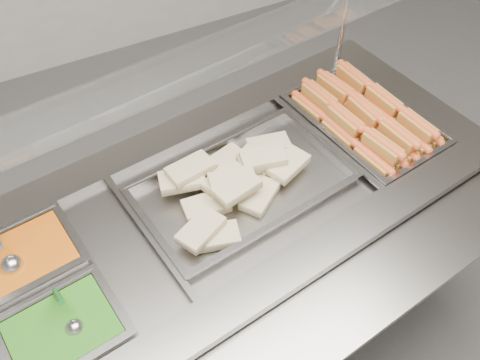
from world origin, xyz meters
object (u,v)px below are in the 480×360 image
pan_wraps (242,188)px  ladle (11,264)px  pan_hotdogs (363,126)px  serving_spoon (72,322)px  sneeze_guard (185,68)px  steam_counter (230,265)px

pan_wraps → ladle: ladle is taller
pan_hotdogs → pan_wraps: 0.51m
ladle → serving_spoon: 0.26m
sneeze_guard → pan_hotdogs: sneeze_guard is taller
pan_hotdogs → pan_wraps: (-0.50, -0.06, 0.01)m
pan_hotdogs → ladle: ladle is taller
steam_counter → sneeze_guard: size_ratio=1.18×
ladle → serving_spoon: size_ratio=1.16×
sneeze_guard → ladle: 0.70m
steam_counter → serving_spoon: size_ratio=11.44×
sneeze_guard → ladle: (-0.60, -0.16, -0.32)m
steam_counter → ladle: (-0.62, 0.04, 0.41)m
pan_wraps → pan_hotdogs: bearing=7.2°
pan_wraps → steam_counter: bearing=-172.8°
steam_counter → pan_hotdogs: 0.67m
pan_wraps → serving_spoon: 0.62m
steam_counter → sneeze_guard: sneeze_guard is taller
steam_counter → pan_wraps: 0.38m
sneeze_guard → serving_spoon: (-0.50, -0.40, -0.32)m
sneeze_guard → pan_wraps: sneeze_guard is taller
steam_counter → pan_hotdogs: pan_hotdogs is taller
sneeze_guard → serving_spoon: size_ratio=9.72×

